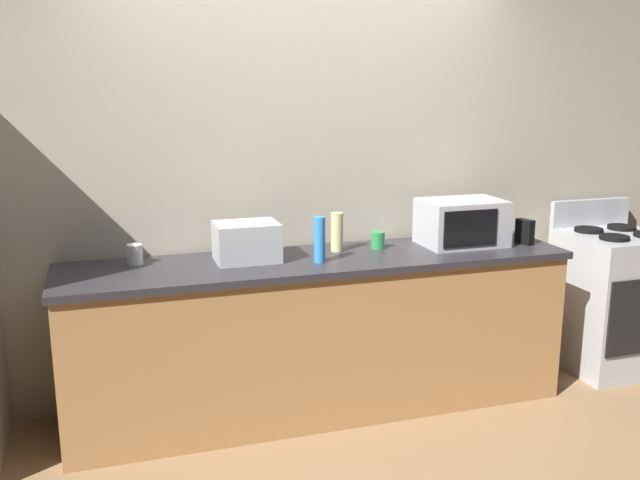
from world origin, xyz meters
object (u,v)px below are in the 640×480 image
object	(u,v)px
toaster_oven	(247,242)
mug_green	(378,240)
cordless_phone	(525,232)
mug_white	(135,254)
bottle_vinegar	(337,232)
stove_range	(612,300)
bottle_spray_cleaner	(320,240)
microwave	(462,222)

from	to	relation	value
toaster_oven	mug_green	size ratio (longest dim) A/B	3.42
toaster_oven	mug_green	xyz separation A→B (m)	(0.78, 0.04, -0.06)
cordless_phone	mug_white	size ratio (longest dim) A/B	1.38
bottle_vinegar	toaster_oven	bearing A→B (deg)	-173.92
stove_range	bottle_vinegar	bearing A→B (deg)	176.38
toaster_oven	mug_white	xyz separation A→B (m)	(-0.58, 0.10, -0.05)
bottle_spray_cleaner	mug_white	size ratio (longest dim) A/B	2.30
mug_white	mug_green	distance (m)	1.37
microwave	cordless_phone	xyz separation A→B (m)	(0.37, -0.10, -0.06)
bottle_vinegar	mug_green	size ratio (longest dim) A/B	2.25
bottle_vinegar	bottle_spray_cleaner	world-z (taller)	bottle_spray_cleaner
stove_range	bottle_vinegar	xyz separation A→B (m)	(-1.86, 0.12, 0.55)
bottle_vinegar	mug_white	distance (m)	1.12
mug_green	stove_range	bearing A→B (deg)	-3.64
stove_range	bottle_spray_cleaner	xyz separation A→B (m)	(-2.03, -0.09, 0.56)
microwave	toaster_oven	distance (m)	1.30
stove_range	mug_white	distance (m)	3.03
cordless_phone	stove_range	bearing A→B (deg)	-12.47
bottle_spray_cleaner	toaster_oven	bearing A→B (deg)	157.15
microwave	stove_range	bearing A→B (deg)	-2.50
mug_white	bottle_vinegar	bearing A→B (deg)	-2.16
cordless_phone	bottle_spray_cleaner	distance (m)	1.30
stove_range	mug_white	xyz separation A→B (m)	(-2.98, 0.16, 0.49)
cordless_phone	microwave	bearing A→B (deg)	147.74
bottle_spray_cleaner	mug_green	distance (m)	0.47
toaster_oven	bottle_spray_cleaner	xyz separation A→B (m)	(0.37, -0.15, 0.02)
cordless_phone	bottle_vinegar	bearing A→B (deg)	154.62
mug_green	mug_white	bearing A→B (deg)	177.60
stove_range	mug_green	size ratio (longest dim) A/B	10.85
stove_range	bottle_vinegar	size ratio (longest dim) A/B	4.83
bottle_vinegar	mug_green	xyz separation A→B (m)	(0.25, -0.01, -0.06)
bottle_vinegar	mug_white	bearing A→B (deg)	177.84
stove_range	bottle_spray_cleaner	size ratio (longest dim) A/B	4.33
mug_white	mug_green	size ratio (longest dim) A/B	1.09
cordless_phone	bottle_spray_cleaner	world-z (taller)	bottle_spray_cleaner
toaster_oven	mug_green	bearing A→B (deg)	3.09
stove_range	microwave	bearing A→B (deg)	177.50
stove_range	bottle_spray_cleaner	distance (m)	2.11
cordless_phone	bottle_spray_cleaner	size ratio (longest dim) A/B	0.60
toaster_oven	bottle_spray_cleaner	world-z (taller)	bottle_spray_cleaner
bottle_vinegar	mug_green	bearing A→B (deg)	-3.46
microwave	bottle_vinegar	distance (m)	0.76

